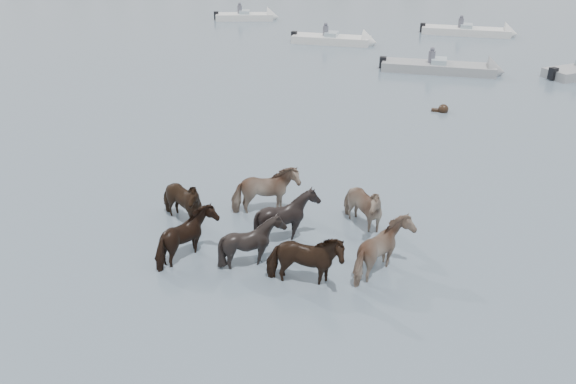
# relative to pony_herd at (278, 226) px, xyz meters

# --- Properties ---
(ground) EXTENTS (400.00, 400.00, 0.00)m
(ground) POSITION_rel_pony_herd_xyz_m (0.27, 0.15, -0.58)
(ground) COLOR #495B69
(ground) RESTS_ON ground
(pony_herd) EXTENTS (7.53, 4.76, 1.62)m
(pony_herd) POSITION_rel_pony_herd_xyz_m (0.00, 0.00, 0.00)
(pony_herd) COLOR black
(pony_herd) RESTS_ON ground
(swimming_pony) EXTENTS (0.72, 0.44, 0.44)m
(swimming_pony) POSITION_rel_pony_herd_xyz_m (3.45, 12.69, -0.48)
(swimming_pony) COLOR black
(swimming_pony) RESTS_ON ground
(motorboat_a) EXTENTS (5.69, 1.74, 1.92)m
(motorboat_a) POSITION_rel_pony_herd_xyz_m (-3.60, 25.39, -0.35)
(motorboat_a) COLOR silver
(motorboat_a) RESTS_ON ground
(motorboat_b) EXTENTS (6.62, 1.85, 1.92)m
(motorboat_b) POSITION_rel_pony_herd_xyz_m (3.64, 19.74, -0.35)
(motorboat_b) COLOR gray
(motorboat_b) RESTS_ON ground
(motorboat_c) EXTENTS (6.60, 1.69, 1.92)m
(motorboat_c) POSITION_rel_pony_herd_xyz_m (4.82, 30.98, -0.35)
(motorboat_c) COLOR silver
(motorboat_c) RESTS_ON ground
(motorboat_f) EXTENTS (5.19, 3.11, 1.92)m
(motorboat_f) POSITION_rel_pony_herd_xyz_m (-12.30, 32.50, -0.35)
(motorboat_f) COLOR silver
(motorboat_f) RESTS_ON ground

